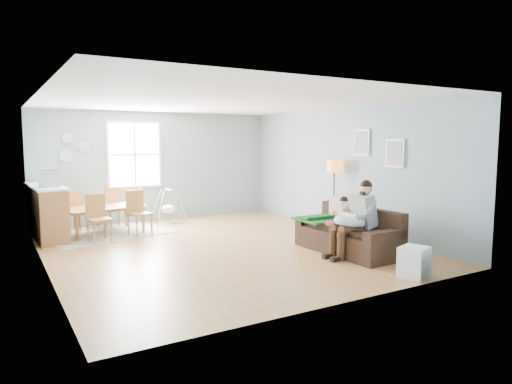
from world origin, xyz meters
TOP-DOWN VIEW (x-y plane):
  - room at (0.00, 0.00)m, footprint 8.40×9.40m
  - window at (-0.60, 3.46)m, footprint 1.32×0.08m
  - pictures at (2.97, -1.05)m, footprint 0.05×1.34m
  - wall_plates at (-2.00, 3.47)m, footprint 0.67×0.02m
  - sofa at (1.82, -1.56)m, footprint 0.88×1.99m
  - green_throw at (1.73, -0.91)m, footprint 0.92×0.81m
  - beige_pillow at (2.02, -1.04)m, footprint 0.13×0.46m
  - father at (1.70, -1.85)m, footprint 0.93×0.43m
  - nursing_pillow at (1.55, -1.85)m, footprint 0.55×0.54m
  - infant at (1.55, -1.82)m, footprint 0.20×0.38m
  - toddler at (1.74, -1.38)m, footprint 0.50×0.26m
  - floor_lamp at (2.74, -0.02)m, footprint 0.32×0.32m
  - storage_cube at (1.58, -3.20)m, footprint 0.50×0.47m
  - rug at (-1.60, 2.35)m, footprint 2.90×2.47m
  - dining_table at (-1.60, 2.35)m, footprint 1.83×1.30m
  - chair_sw at (-1.87, 1.64)m, footprint 0.48×0.48m
  - chair_se at (-1.01, 1.87)m, footprint 0.52×0.52m
  - chair_nw at (-2.20, 2.84)m, footprint 0.47×0.47m
  - chair_ne at (-1.31, 3.06)m, footprint 0.55×0.55m
  - counter at (-2.70, 2.50)m, footprint 0.67×1.97m
  - monitor at (-2.66, 2.13)m, footprint 0.41×0.39m
  - baby_swing at (0.02, 2.85)m, footprint 0.86×0.88m

SIDE VIEW (x-z plane):
  - rug at x=-1.60m, z-range 0.00..0.01m
  - storage_cube at x=1.58m, z-range 0.00..0.45m
  - sofa at x=1.82m, z-range -0.12..0.68m
  - dining_table at x=-1.60m, z-range 0.00..0.58m
  - baby_swing at x=0.02m, z-range -0.04..0.78m
  - chair_nw at x=-2.20m, z-range 0.06..0.96m
  - green_throw at x=1.73m, z-range 0.49..0.53m
  - chair_sw at x=-1.87m, z-range 0.06..1.00m
  - chair_ne at x=-1.31m, z-range 0.06..1.00m
  - chair_se at x=-1.01m, z-range 0.07..1.02m
  - counter at x=-2.70m, z-range 0.01..1.09m
  - nursing_pillow at x=1.55m, z-range 0.52..0.73m
  - toddler at x=1.74m, z-range 0.28..1.06m
  - father at x=1.70m, z-range 0.04..1.36m
  - infant at x=1.55m, z-range 0.64..0.78m
  - beige_pillow at x=2.02m, z-range 0.49..0.95m
  - monitor at x=-2.66m, z-range 1.09..1.45m
  - floor_lamp at x=2.74m, z-range 0.52..2.10m
  - window at x=-0.60m, z-range 0.84..2.46m
  - wall_plates at x=-2.00m, z-range 1.50..2.16m
  - pictures at x=2.97m, z-range 1.48..2.22m
  - room at x=0.00m, z-range 0.47..4.37m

